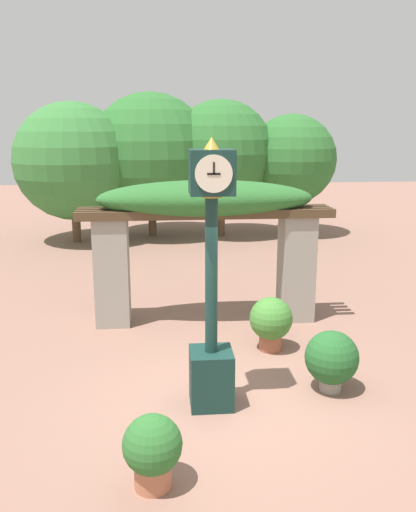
% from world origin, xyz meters
% --- Properties ---
extents(ground_plane, '(60.00, 60.00, 0.00)m').
position_xyz_m(ground_plane, '(0.00, 0.00, 0.00)').
color(ground_plane, '#8E6656').
extents(pedestal_clock, '(0.58, 0.60, 3.61)m').
position_xyz_m(pedestal_clock, '(-0.20, -0.08, 1.59)').
color(pedestal_clock, '#14332D').
rests_on(pedestal_clock, ground).
extents(pergola, '(4.82, 1.24, 2.77)m').
position_xyz_m(pergola, '(0.00, 3.24, 1.98)').
color(pergola, gray).
rests_on(pergola, ground).
extents(potted_plant_near_left, '(0.73, 0.73, 0.93)m').
position_xyz_m(potted_plant_near_left, '(0.99, 1.70, 0.52)').
color(potted_plant_near_left, '#9E563D').
rests_on(potted_plant_near_left, ground).
extents(potted_plant_near_right, '(0.77, 0.77, 0.90)m').
position_xyz_m(potted_plant_near_right, '(1.56, 0.17, 0.49)').
color(potted_plant_near_right, gray).
rests_on(potted_plant_near_right, ground).
extents(potted_plant_far_left, '(0.64, 0.64, 0.82)m').
position_xyz_m(potted_plant_far_left, '(-0.98, -1.79, 0.45)').
color(potted_plant_far_left, '#B26B4C').
rests_on(potted_plant_far_left, ground).
extents(tree_line, '(10.79, 4.90, 4.90)m').
position_xyz_m(tree_line, '(-0.58, 11.73, 2.74)').
color(tree_line, brown).
rests_on(tree_line, ground).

